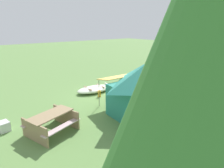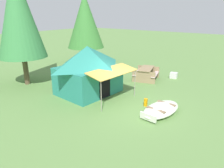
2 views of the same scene
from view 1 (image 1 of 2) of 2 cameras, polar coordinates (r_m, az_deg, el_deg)
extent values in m
plane|color=#5F8746|center=(10.85, 0.48, -4.42)|extent=(80.00, 80.00, 0.00)
ellipsoid|color=silver|center=(11.93, -5.37, -1.55)|extent=(2.33, 1.33, 0.36)
ellipsoid|color=#4B4E45|center=(11.92, -5.37, -1.41)|extent=(2.14, 1.18, 0.13)
cube|color=#866850|center=(11.69, -7.30, -1.28)|extent=(0.21, 0.88, 0.04)
cube|color=#866850|center=(12.10, -3.54, -0.53)|extent=(0.21, 0.88, 0.04)
cube|color=silver|center=(12.44, -1.23, -0.61)|extent=(0.14, 0.74, 0.28)
cube|color=#288072|center=(8.80, 10.67, -4.82)|extent=(3.15, 2.63, 1.47)
pyramid|color=#288072|center=(8.42, 11.14, 3.26)|extent=(3.41, 2.84, 1.08)
cube|color=black|center=(9.66, 5.46, -3.33)|extent=(0.76, 0.08, 1.18)
cube|color=gold|center=(9.77, 3.65, 2.49)|extent=(2.76, 1.22, 0.21)
cylinder|color=gray|center=(9.66, -3.90, -2.79)|extent=(0.04, 0.04, 1.40)
cylinder|color=gray|center=(11.10, 7.20, -0.23)|extent=(0.04, 0.04, 1.40)
cube|color=#957B58|center=(7.63, -17.97, -8.71)|extent=(1.82, 1.19, 0.04)
cube|color=beige|center=(7.36, -14.77, -12.33)|extent=(1.68, 0.72, 0.04)
cube|color=beige|center=(8.21, -20.38, -9.65)|extent=(1.68, 0.72, 0.04)
cube|color=#957B58|center=(7.44, -22.24, -13.26)|extent=(0.47, 1.41, 0.74)
cube|color=#957B58|center=(8.21, -13.65, -9.46)|extent=(0.47, 1.41, 0.74)
cube|color=silver|center=(8.74, -29.76, -10.99)|extent=(0.45, 0.51, 0.38)
cylinder|color=orange|center=(11.09, -3.84, -2.96)|extent=(0.19, 0.19, 0.36)
camera|label=2|loc=(19.17, 9.15, 17.43)|focal=34.07mm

